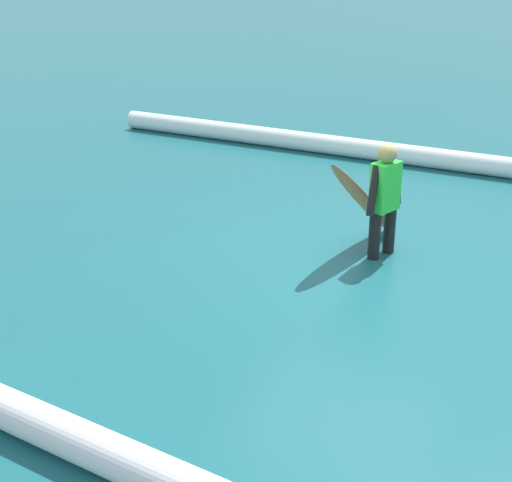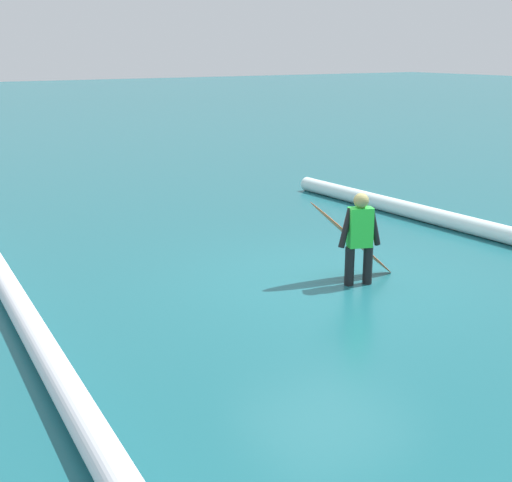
% 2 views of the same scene
% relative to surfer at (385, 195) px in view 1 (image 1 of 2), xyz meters
% --- Properties ---
extents(ground_plane, '(137.61, 137.61, 0.00)m').
position_rel_surfer_xyz_m(ground_plane, '(0.38, 0.21, -0.75)').
color(ground_plane, '#1A5D65').
extents(surfer, '(0.30, 0.64, 1.36)m').
position_rel_surfer_xyz_m(surfer, '(0.00, 0.00, 0.00)').
color(surfer, black).
rests_on(surfer, ground_plane).
extents(surfboard, '(0.56, 1.44, 1.25)m').
position_rel_surfer_xyz_m(surfboard, '(0.29, -0.10, -0.14)').
color(surfboard, '#E55926').
rests_on(surfboard, ground_plane).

